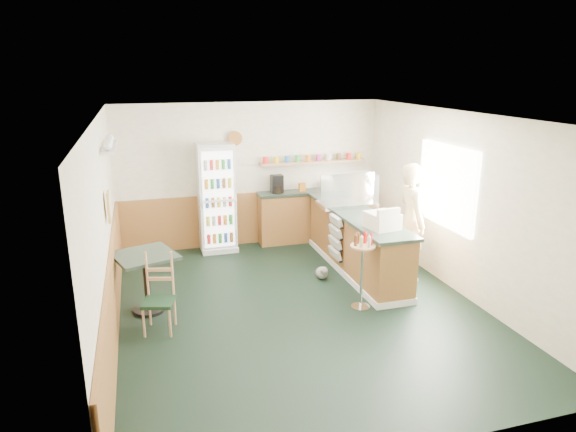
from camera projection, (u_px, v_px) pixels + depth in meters
name	position (u px, v px, depth m)	size (l,w,h in m)	color
ground	(298.00, 307.00, 7.32)	(6.00, 6.00, 0.00)	black
room_envelope	(269.00, 193.00, 7.51)	(5.04, 6.02, 2.72)	#F2E7CE
service_counter	(356.00, 244.00, 8.55)	(0.68, 3.01, 1.01)	olive
back_counter	(313.00, 213.00, 10.08)	(2.24, 0.42, 1.69)	olive
drinks_fridge	(217.00, 198.00, 9.38)	(0.66, 0.54, 2.00)	silver
display_case	(347.00, 190.00, 8.74)	(0.97, 0.51, 0.55)	silver
cash_register	(382.00, 220.00, 7.55)	(0.41, 0.43, 0.24)	beige
shopkeeper	(411.00, 222.00, 8.13)	(0.63, 0.45, 1.88)	tan
condiment_stand	(362.00, 261.00, 7.13)	(0.35, 0.35, 1.09)	silver
newspaper_rack	(335.00, 238.00, 8.46)	(0.09, 0.47, 0.74)	black
cafe_table	(146.00, 271.00, 7.05)	(0.98, 0.98, 0.85)	black
cafe_chair	(158.00, 290.00, 6.60)	(0.47, 0.47, 1.03)	black
dog_doorstop	(322.00, 272.00, 8.27)	(0.20, 0.26, 0.24)	gray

